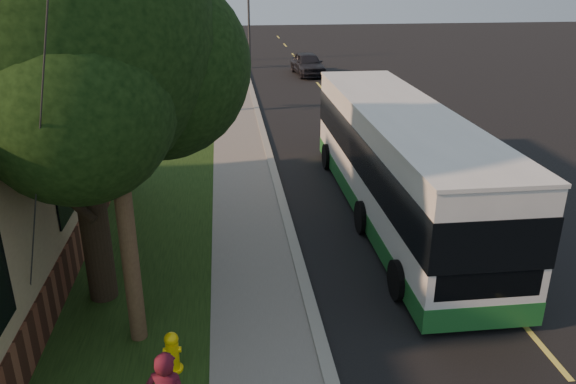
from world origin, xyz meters
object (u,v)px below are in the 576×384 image
object	(u,v)px
distant_car	(308,64)
bare_tree_near	(179,68)
leafy_tree	(72,43)
bare_tree_far	(198,39)
fire_hydrant	(172,352)
traffic_signal	(249,15)
utility_pole	(110,92)
transit_bus	(399,161)

from	to	relation	value
distant_car	bare_tree_near	bearing A→B (deg)	-132.20
distant_car	leafy_tree	bearing A→B (deg)	-112.51
leafy_tree	bare_tree_far	bearing A→B (deg)	87.55
fire_hydrant	leafy_tree	bearing A→B (deg)	120.67
bare_tree_far	traffic_signal	xyz separation A→B (m)	(3.50, 4.00, 1.16)
fire_hydrant	bare_tree_near	xyz separation A→B (m)	(-0.90, 18.00, 1.72)
traffic_signal	utility_pole	bearing A→B (deg)	-96.58
utility_pole	bare_tree_near	bearing A→B (deg)	90.66
fire_hydrant	transit_bus	xyz separation A→B (m)	(5.62, 5.87, 1.18)
leafy_tree	distant_car	size ratio (longest dim) A/B	1.91
utility_pole	traffic_signal	distance (m)	33.26
leafy_tree	bare_tree_near	bearing A→B (deg)	87.50
fire_hydrant	bare_tree_near	bearing A→B (deg)	92.86
traffic_signal	distant_car	xyz separation A→B (m)	(3.33, -6.44, -2.47)
bare_tree_near	transit_bus	world-z (taller)	bare_tree_near
bare_tree_far	distant_car	xyz separation A→B (m)	(6.83, -2.44, -1.31)
leafy_tree	fire_hydrant	bearing A→B (deg)	-59.33
fire_hydrant	bare_tree_near	world-z (taller)	bare_tree_near
bare_tree_near	fire_hydrant	bearing A→B (deg)	-87.14
bare_tree_near	bare_tree_far	bearing A→B (deg)	87.61
fire_hydrant	distant_car	bearing A→B (deg)	76.86
fire_hydrant	traffic_signal	bearing A→B (deg)	84.79
utility_pole	bare_tree_near	distance (m)	17.19
leafy_tree	transit_bus	xyz separation A→B (m)	(7.20, 3.22, -3.56)
fire_hydrant	traffic_signal	distance (m)	34.25
leafy_tree	distant_car	xyz separation A→B (m)	(8.00, 24.91, -4.47)
fire_hydrant	utility_pole	bearing A→B (deg)	125.38
bare_tree_far	leafy_tree	bearing A→B (deg)	-92.45
bare_tree_far	traffic_signal	size ratio (longest dim) A/B	0.73
bare_tree_far	bare_tree_near	bearing A→B (deg)	-92.39
bare_tree_far	traffic_signal	distance (m)	5.44
bare_tree_near	traffic_signal	distance (m)	16.52
utility_pole	bare_tree_far	distance (m)	29.13
bare_tree_far	transit_bus	xyz separation A→B (m)	(6.02, -24.13, -0.39)
transit_bus	distant_car	distance (m)	21.72
bare_tree_far	fire_hydrant	bearing A→B (deg)	-89.24
fire_hydrant	leafy_tree	world-z (taller)	leafy_tree
fire_hydrant	leafy_tree	xyz separation A→B (m)	(-1.57, 2.65, 4.73)
transit_bus	distant_car	size ratio (longest dim) A/B	2.73
bare_tree_near	transit_bus	size ratio (longest dim) A/B	0.39
bare_tree_near	utility_pole	bearing A→B (deg)	-89.34
utility_pole	transit_bus	distance (m)	8.55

